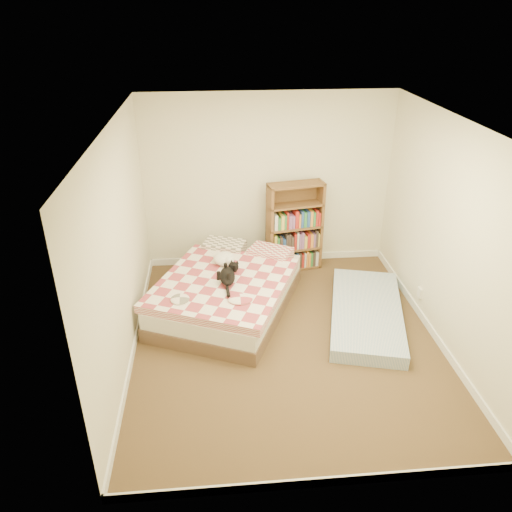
{
  "coord_description": "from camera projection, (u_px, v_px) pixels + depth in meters",
  "views": [
    {
      "loc": [
        -0.78,
        -4.7,
        3.55
      ],
      "look_at": [
        -0.32,
        0.3,
        0.96
      ],
      "focal_mm": 35.0,
      "sensor_mm": 36.0,
      "label": 1
    }
  ],
  "objects": [
    {
      "name": "white_dog",
      "position": [
        225.0,
        259.0,
        6.45
      ],
      "size": [
        0.33,
        0.36,
        0.15
      ],
      "rotation": [
        0.0,
        0.0,
        -0.21
      ],
      "color": "white",
      "rests_on": "bed"
    },
    {
      "name": "bed",
      "position": [
        228.0,
        290.0,
        6.36
      ],
      "size": [
        2.11,
        2.43,
        0.54
      ],
      "rotation": [
        0.0,
        0.0,
        -0.41
      ],
      "color": "brown",
      "rests_on": "room"
    },
    {
      "name": "black_cat",
      "position": [
        228.0,
        275.0,
        6.09
      ],
      "size": [
        0.33,
        0.71,
        0.16
      ],
      "rotation": [
        0.0,
        0.0,
        -0.39
      ],
      "color": "black",
      "rests_on": "bed"
    },
    {
      "name": "bookshelf",
      "position": [
        294.0,
        236.0,
        7.21
      ],
      "size": [
        0.83,
        0.4,
        1.31
      ],
      "rotation": [
        0.0,
        0.0,
        0.18
      ],
      "color": "brown",
      "rests_on": "room"
    },
    {
      "name": "room",
      "position": [
        289.0,
        248.0,
        5.3
      ],
      "size": [
        3.51,
        4.01,
        2.51
      ],
      "color": "#4F3521",
      "rests_on": "ground"
    },
    {
      "name": "floor_mattress",
      "position": [
        366.0,
        313.0,
        6.19
      ],
      "size": [
        1.28,
        2.02,
        0.17
      ],
      "primitive_type": "cube",
      "rotation": [
        0.0,
        0.0,
        -0.25
      ],
      "color": "#7195BD",
      "rests_on": "room"
    }
  ]
}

